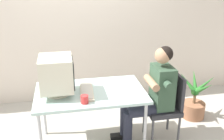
{
  "coord_description": "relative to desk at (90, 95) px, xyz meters",
  "views": [
    {
      "loc": [
        -0.29,
        -2.81,
        2.09
      ],
      "look_at": [
        0.26,
        0.0,
        0.99
      ],
      "focal_mm": 42.42,
      "sensor_mm": 36.0,
      "label": 1
    }
  ],
  "objects": [
    {
      "name": "potted_plant",
      "position": [
        1.57,
        0.37,
        -0.45
      ],
      "size": [
        0.53,
        0.53,
        0.7
      ],
      "color": "#9E6647",
      "rests_on": "ground_plane"
    },
    {
      "name": "wall_back",
      "position": [
        0.3,
        1.4,
        0.81
      ],
      "size": [
        8.0,
        0.1,
        3.0
      ],
      "primitive_type": "cube",
      "color": "beige",
      "rests_on": "ground_plane"
    },
    {
      "name": "crt_monitor",
      "position": [
        -0.37,
        -0.01,
        0.3
      ],
      "size": [
        0.37,
        0.4,
        0.45
      ],
      "color": "beige",
      "rests_on": "desk"
    },
    {
      "name": "desk",
      "position": [
        0.0,
        0.0,
        0.0
      ],
      "size": [
        1.28,
        0.8,
        0.74
      ],
      "color": "#B7B7BC",
      "rests_on": "ground_plane"
    },
    {
      "name": "keyboard",
      "position": [
        -0.05,
        -0.03,
        0.07
      ],
      "size": [
        0.18,
        0.48,
        0.03
      ],
      "color": "beige",
      "rests_on": "desk"
    },
    {
      "name": "office_chair",
      "position": [
        0.96,
        -0.04,
        -0.19
      ],
      "size": [
        0.4,
        0.4,
        0.89
      ],
      "color": "#4C4C51",
      "rests_on": "ground_plane"
    },
    {
      "name": "desk_mug",
      "position": [
        -0.09,
        -0.28,
        0.1
      ],
      "size": [
        0.08,
        0.09,
        0.09
      ],
      "color": "red",
      "rests_on": "desk"
    },
    {
      "name": "person_seated",
      "position": [
        0.75,
        -0.04,
        -0.02
      ],
      "size": [
        0.73,
        0.54,
        1.25
      ],
      "color": "#334C38",
      "rests_on": "ground_plane"
    }
  ]
}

